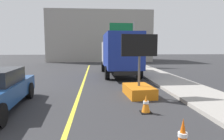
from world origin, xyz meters
TOP-DOWN VIEW (x-y plane):
  - lane_center_stripe at (0.00, 6.00)m, footprint 0.14×36.00m
  - arrow_board_trailer at (2.65, 8.74)m, footprint 1.60×1.88m
  - box_truck at (2.57, 15.28)m, footprint 2.60×6.95m
  - highway_guide_sign at (4.22, 22.43)m, footprint 2.79×0.30m
  - far_building_block at (1.43, 33.04)m, footprint 15.46×8.18m
  - traffic_cone_near_sign at (2.45, 3.83)m, footprint 0.36×0.36m
  - traffic_cone_mid_lane at (2.39, 6.46)m, footprint 0.36×0.36m

SIDE VIEW (x-z plane):
  - lane_center_stripe at x=0.00m, z-range 0.00..0.01m
  - traffic_cone_mid_lane at x=2.39m, z-range -0.01..0.60m
  - traffic_cone_near_sign at x=2.45m, z-range -0.01..0.76m
  - arrow_board_trailer at x=2.65m, z-range -0.87..1.83m
  - box_truck at x=2.57m, z-range 0.16..3.28m
  - highway_guide_sign at x=4.22m, z-range 0.92..5.92m
  - far_building_block at x=1.43m, z-range 0.00..7.52m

